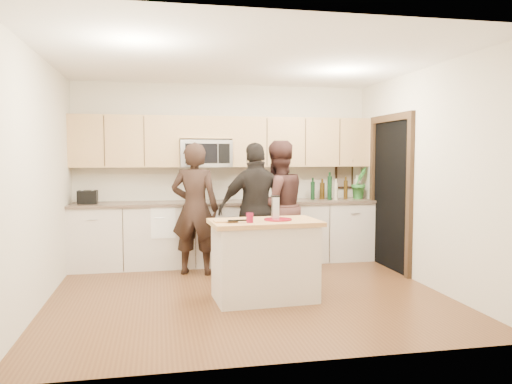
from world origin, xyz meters
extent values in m
plane|color=brown|center=(0.00, 0.00, 0.00)|extent=(4.50, 4.50, 0.00)
cube|color=beige|center=(0.00, 2.00, 1.35)|extent=(4.50, 0.02, 2.70)
cube|color=beige|center=(0.00, -2.00, 1.35)|extent=(4.50, 0.02, 2.70)
cube|color=beige|center=(-2.25, 0.00, 1.35)|extent=(0.02, 4.00, 2.70)
cube|color=beige|center=(2.25, 0.00, 1.35)|extent=(0.02, 4.00, 2.70)
cube|color=white|center=(0.00, 0.00, 2.70)|extent=(4.50, 4.00, 0.02)
cube|color=beige|center=(0.00, 1.69, 0.45)|extent=(4.50, 0.62, 0.90)
cube|color=brown|center=(0.00, 1.68, 0.92)|extent=(4.50, 0.66, 0.04)
cube|color=tan|center=(-1.48, 1.83, 1.83)|extent=(1.55, 0.33, 0.75)
cube|color=tan|center=(1.17, 1.83, 1.83)|extent=(2.17, 0.33, 0.75)
cube|color=tan|center=(-0.31, 1.83, 2.04)|extent=(0.78, 0.33, 0.33)
cube|color=silver|center=(-0.31, 1.80, 1.65)|extent=(0.76, 0.40, 0.40)
cube|color=black|center=(-0.39, 1.60, 1.65)|extent=(0.47, 0.01, 0.29)
cube|color=black|center=(-0.06, 1.60, 1.65)|extent=(0.17, 0.01, 0.29)
cube|color=black|center=(2.24, 0.90, 1.05)|extent=(0.02, 1.05, 2.10)
cube|color=#322113|center=(2.22, 0.33, 1.05)|extent=(0.06, 0.10, 2.10)
cube|color=#322113|center=(2.22, 1.48, 1.05)|extent=(0.06, 0.10, 2.10)
cube|color=#322113|center=(2.22, 0.90, 2.15)|extent=(0.06, 1.25, 0.10)
cube|color=black|center=(1.95, 1.99, 1.28)|extent=(0.30, 0.03, 0.38)
cube|color=tan|center=(1.95, 1.97, 1.28)|extent=(0.24, 0.00, 0.32)
cube|color=white|center=(-0.95, 1.38, 0.70)|extent=(0.34, 0.01, 0.48)
cube|color=white|center=(-0.95, 1.67, 0.94)|extent=(0.34, 0.60, 0.01)
cube|color=beige|center=(0.15, -0.28, 0.42)|extent=(1.14, 0.71, 0.85)
cube|color=tan|center=(0.15, -0.28, 0.88)|extent=(1.24, 0.77, 0.05)
cylinder|color=maroon|center=(0.30, -0.29, 0.91)|extent=(0.31, 0.31, 0.02)
cube|color=silver|center=(0.28, -0.25, 1.04)|extent=(0.08, 0.06, 0.24)
cube|color=black|center=(0.28, -0.25, 1.16)|extent=(0.09, 0.07, 0.02)
cylinder|color=maroon|center=(-0.05, -0.44, 0.95)|extent=(0.08, 0.08, 0.11)
cube|color=tan|center=(-0.30, -0.34, 0.91)|extent=(0.26, 0.17, 0.02)
cube|color=black|center=(-0.17, -0.43, 0.93)|extent=(0.23, 0.04, 0.02)
cube|color=silver|center=(-0.21, -0.43, 0.92)|extent=(0.20, 0.03, 0.01)
cube|color=black|center=(-1.99, 1.67, 1.03)|extent=(0.26, 0.22, 0.19)
cube|color=silver|center=(-2.06, 1.67, 1.13)|extent=(0.03, 0.16, 0.00)
cube|color=silver|center=(-1.92, 1.67, 1.13)|extent=(0.03, 0.16, 0.00)
cylinder|color=black|center=(1.33, 1.70, 1.11)|extent=(0.07, 0.07, 0.34)
cylinder|color=#342309|center=(1.50, 1.75, 1.10)|extent=(0.08, 0.08, 0.32)
cylinder|color=#B6B08F|center=(1.67, 1.60, 1.10)|extent=(0.06, 0.06, 0.32)
cylinder|color=#342309|center=(1.86, 1.66, 1.12)|extent=(0.06, 0.06, 0.35)
cylinder|color=#B6B08F|center=(2.10, 1.81, 1.12)|extent=(0.08, 0.08, 0.37)
cylinder|color=black|center=(1.57, 1.60, 1.15)|extent=(0.07, 0.07, 0.42)
imported|color=#327C31|center=(2.10, 1.72, 1.19)|extent=(0.35, 0.35, 0.50)
imported|color=black|center=(-0.53, 1.11, 0.90)|extent=(0.75, 0.60, 1.79)
imported|color=#341D1A|center=(0.61, 1.04, 0.91)|extent=(1.04, 0.90, 1.83)
imported|color=black|center=(0.28, 0.87, 0.90)|extent=(1.08, 0.52, 1.79)
camera|label=1|loc=(-1.01, -5.67, 1.62)|focal=35.00mm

